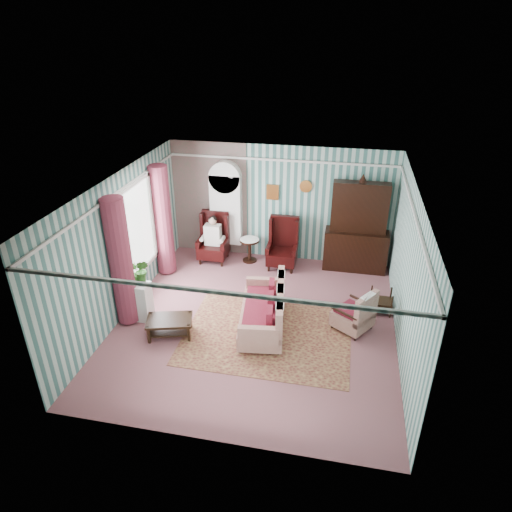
% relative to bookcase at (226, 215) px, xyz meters
% --- Properties ---
extents(floor, '(6.00, 6.00, 0.00)m').
position_rel_bookcase_xyz_m(floor, '(1.35, -2.84, -1.12)').
color(floor, '#824C52').
rests_on(floor, ground).
extents(room_shell, '(5.53, 6.02, 2.91)m').
position_rel_bookcase_xyz_m(room_shell, '(0.73, -2.66, 0.89)').
color(room_shell, '#386760').
rests_on(room_shell, ground).
extents(bookcase, '(0.80, 0.28, 2.24)m').
position_rel_bookcase_xyz_m(bookcase, '(0.00, 0.00, 0.00)').
color(bookcase, silver).
rests_on(bookcase, floor).
extents(dresser_hutch, '(1.50, 0.56, 2.36)m').
position_rel_bookcase_xyz_m(dresser_hutch, '(3.25, -0.12, 0.06)').
color(dresser_hutch, black).
rests_on(dresser_hutch, floor).
extents(wingback_left, '(0.76, 0.80, 1.25)m').
position_rel_bookcase_xyz_m(wingback_left, '(-0.25, -0.39, -0.50)').
color(wingback_left, black).
rests_on(wingback_left, floor).
extents(wingback_right, '(0.76, 0.80, 1.25)m').
position_rel_bookcase_xyz_m(wingback_right, '(1.50, -0.39, -0.50)').
color(wingback_right, black).
rests_on(wingback_right, floor).
extents(seated_woman, '(0.44, 0.40, 1.18)m').
position_rel_bookcase_xyz_m(seated_woman, '(-0.25, -0.39, -0.53)').
color(seated_woman, silver).
rests_on(seated_woman, floor).
extents(round_side_table, '(0.50, 0.50, 0.60)m').
position_rel_bookcase_xyz_m(round_side_table, '(0.65, -0.24, -0.82)').
color(round_side_table, black).
rests_on(round_side_table, floor).
extents(nest_table, '(0.45, 0.38, 0.54)m').
position_rel_bookcase_xyz_m(nest_table, '(3.82, -1.94, -0.85)').
color(nest_table, black).
rests_on(nest_table, floor).
extents(plant_stand, '(0.55, 0.35, 0.80)m').
position_rel_bookcase_xyz_m(plant_stand, '(-1.05, -3.14, -0.72)').
color(plant_stand, silver).
rests_on(plant_stand, floor).
extents(rug, '(3.20, 2.60, 0.01)m').
position_rel_bookcase_xyz_m(rug, '(1.65, -3.14, -1.11)').
color(rug, '#54221C').
rests_on(rug, floor).
extents(sofa, '(1.23, 1.99, 1.07)m').
position_rel_bookcase_xyz_m(sofa, '(1.50, -2.96, -0.58)').
color(sofa, '#C0B695').
rests_on(sofa, floor).
extents(floral_armchair, '(1.13, 1.09, 0.91)m').
position_rel_bookcase_xyz_m(floral_armchair, '(3.25, -2.64, -0.67)').
color(floral_armchair, beige).
rests_on(floral_armchair, floor).
extents(coffee_table, '(0.97, 0.75, 0.38)m').
position_rel_bookcase_xyz_m(coffee_table, '(-0.20, -3.58, -0.93)').
color(coffee_table, black).
rests_on(coffee_table, floor).
extents(potted_plant_a, '(0.44, 0.41, 0.38)m').
position_rel_bookcase_xyz_m(potted_plant_a, '(-1.15, -3.26, -0.13)').
color(potted_plant_a, '#234816').
rests_on(potted_plant_a, plant_stand).
extents(potted_plant_b, '(0.29, 0.24, 0.51)m').
position_rel_bookcase_xyz_m(potted_plant_b, '(-0.92, -3.03, -0.07)').
color(potted_plant_b, '#16491B').
rests_on(potted_plant_b, plant_stand).
extents(potted_plant_c, '(0.28, 0.28, 0.40)m').
position_rel_bookcase_xyz_m(potted_plant_c, '(-1.10, -3.06, -0.12)').
color(potted_plant_c, '#205119').
rests_on(potted_plant_c, plant_stand).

